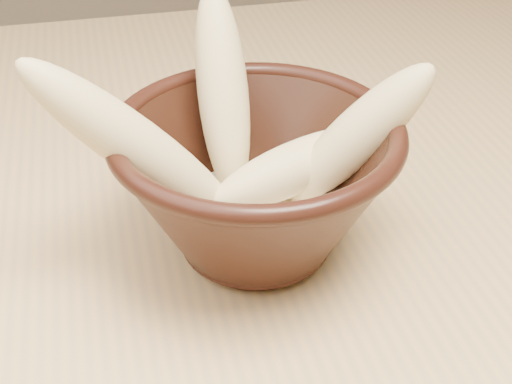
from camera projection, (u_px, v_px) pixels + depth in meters
table at (278, 221)px, 0.72m from camera, size 1.20×0.80×0.75m
bowl at (256, 181)px, 0.52m from camera, size 0.21×0.21×0.12m
milk_puddle at (256, 212)px, 0.54m from camera, size 0.12×0.12×0.02m
banana_upright at (223, 90)px, 0.54m from camera, size 0.04×0.12×0.16m
banana_left at (135, 146)px, 0.48m from camera, size 0.16×0.05×0.16m
banana_right at (357, 137)px, 0.51m from camera, size 0.13×0.06×0.14m
banana_across at (293, 168)px, 0.53m from camera, size 0.15×0.08×0.05m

